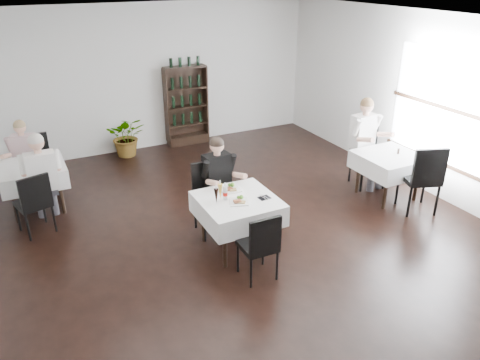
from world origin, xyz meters
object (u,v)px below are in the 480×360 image
at_px(potted_tree, 127,136).
at_px(diner_main, 220,177).
at_px(wine_shelf, 186,107).
at_px(main_table, 238,208).

relative_size(potted_tree, diner_main, 0.60).
bearing_deg(wine_shelf, diner_main, -103.29).
height_order(main_table, diner_main, diner_main).
relative_size(wine_shelf, main_table, 1.70).
bearing_deg(main_table, diner_main, 87.13).
relative_size(wine_shelf, potted_tree, 2.05).
distance_m(wine_shelf, diner_main, 3.77).
relative_size(main_table, potted_tree, 1.21).
xyz_separation_m(main_table, potted_tree, (-0.48, 4.19, -0.19)).
distance_m(main_table, diner_main, 0.67).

